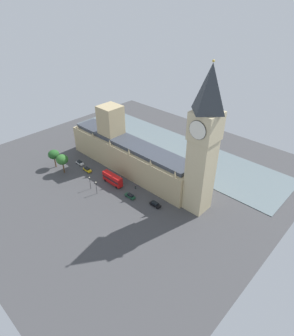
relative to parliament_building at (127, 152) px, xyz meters
The scene contains 15 objects.
ground_plane 8.58m from the parliament_building, 43.71° to the left, with size 138.61×138.61×0.00m, color #424244.
river_thames 30.23m from the parliament_building, behind, with size 31.99×124.75×0.25m, color slate.
parliament_building is the anchor object (origin of this frame).
clock_tower 45.18m from the parliament_building, 87.74° to the left, with size 9.20×9.20×54.96m.
car_white_trailing 24.63m from the parliament_building, 53.36° to the right, with size 2.04×4.40×1.74m.
car_yellow_cab_by_river_gate 20.32m from the parliament_building, 36.53° to the right, with size 2.05×4.65×1.74m.
double_decker_bus_near_tower 15.54m from the parliament_building, 19.94° to the left, with size 2.66×10.50×4.75m.
car_dark_green_under_trees 24.27m from the parliament_building, 48.99° to the left, with size 1.86×4.79×1.74m.
car_black_leading 31.69m from the parliament_building, 66.95° to the left, with size 1.88×4.75×1.74m.
pedestrian_kerbside 18.90m from the parliament_building, 57.51° to the left, with size 0.62×0.68×1.62m.
pedestrian_far_end 12.53m from the parliament_building, 27.60° to the left, with size 0.60×0.51×1.51m.
plane_tree_midblock 34.37m from the parliament_building, 47.42° to the right, with size 5.08×5.08×8.94m.
plane_tree_corner 29.51m from the parliament_building, 38.12° to the right, with size 5.40×5.40×9.22m.
street_lamp_opposite_hall 22.88m from the parliament_building, ahead, with size 0.56×0.56×6.04m.
street_lamp_slot_10 23.75m from the parliament_building, 13.55° to the left, with size 0.56×0.56×5.89m.
Camera 1 is at (74.59, 83.19, 72.37)m, focal length 30.38 mm.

